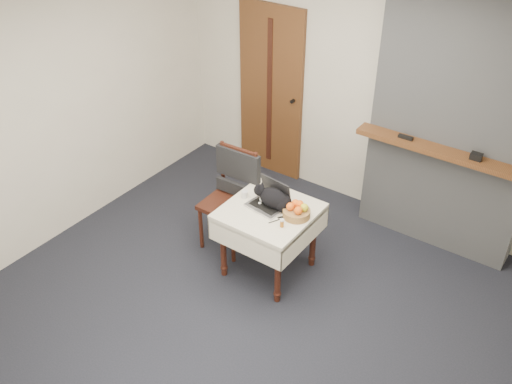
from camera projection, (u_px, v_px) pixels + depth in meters
ground at (256, 304)px, 5.07m from camera, size 4.50×4.50×0.00m
room_shell at (291, 104)px, 4.40m from camera, size 4.52×4.01×2.61m
door at (271, 93)px, 6.43m from camera, size 0.82×0.10×2.00m
chimney at (455, 122)px, 5.17m from camera, size 1.62×0.48×2.60m
side_table at (269, 220)px, 5.13m from camera, size 0.78×0.78×0.70m
laptop at (270, 199)px, 5.09m from camera, size 0.36×0.32×0.24m
cat at (275, 199)px, 5.04m from camera, size 0.44×0.20×0.21m
cream_jar at (245, 194)px, 5.21m from camera, size 0.06×0.06×0.07m
pill_bottle at (282, 223)px, 4.84m from camera, size 0.04×0.04×0.08m
fruit_basket at (297, 211)px, 4.95m from camera, size 0.24×0.24×0.14m
desk_clutter at (286, 217)px, 4.97m from camera, size 0.11×0.13×0.01m
chair at (234, 185)px, 5.49m from camera, size 0.48×0.47×1.03m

